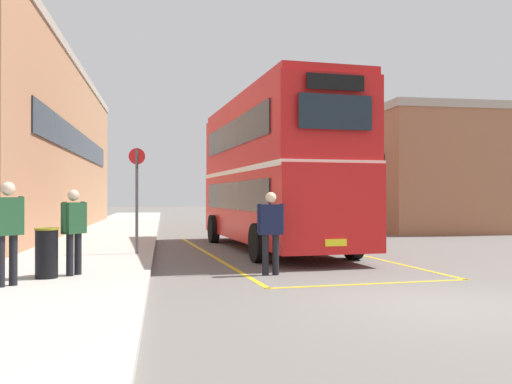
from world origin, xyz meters
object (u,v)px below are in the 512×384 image
(pedestrian_boarding, at_px, (271,227))
(pedestrian_waiting_near, at_px, (74,226))
(single_deck_bus, at_px, (291,197))
(bus_stop_sign, at_px, (137,190))
(pedestrian_waiting_far, at_px, (7,225))
(double_decker_bus, at_px, (273,170))
(litter_bin, at_px, (47,253))

(pedestrian_boarding, relative_size, pedestrian_waiting_near, 1.06)
(single_deck_bus, relative_size, pedestrian_boarding, 5.18)
(pedestrian_boarding, xyz_separation_m, bus_stop_sign, (-2.96, 3.64, 0.80))
(pedestrian_boarding, bearing_deg, pedestrian_waiting_far, -162.47)
(double_decker_bus, distance_m, pedestrian_waiting_near, 7.91)
(pedestrian_waiting_far, distance_m, litter_bin, 1.16)
(single_deck_bus, bearing_deg, double_decker_bus, -104.99)
(litter_bin, bearing_deg, pedestrian_boarding, 8.39)
(double_decker_bus, height_order, pedestrian_waiting_far, double_decker_bus)
(double_decker_bus, xyz_separation_m, pedestrian_waiting_near, (-5.12, -5.86, -1.41))
(double_decker_bus, relative_size, single_deck_bus, 1.12)
(single_deck_bus, xyz_separation_m, pedestrian_waiting_far, (-10.51, -23.76, -0.45))
(pedestrian_boarding, height_order, pedestrian_waiting_far, pedestrian_waiting_far)
(pedestrian_waiting_far, distance_m, bus_stop_sign, 5.57)
(double_decker_bus, xyz_separation_m, bus_stop_sign, (-4.10, -1.87, -0.67))
(pedestrian_waiting_near, bearing_deg, single_deck_bus, 66.96)
(bus_stop_sign, bearing_deg, double_decker_bus, 24.53)
(pedestrian_waiting_near, distance_m, bus_stop_sign, 4.18)
(pedestrian_waiting_far, xyz_separation_m, bus_stop_sign, (1.94, 5.18, 0.65))
(double_decker_bus, bearing_deg, pedestrian_waiting_far, -130.56)
(pedestrian_waiting_near, xyz_separation_m, litter_bin, (-0.45, -0.31, -0.49))
(litter_bin, bearing_deg, pedestrian_waiting_far, -117.74)
(pedestrian_boarding, distance_m, pedestrian_waiting_near, 4.00)
(pedestrian_boarding, height_order, pedestrian_waiting_near, pedestrian_waiting_near)
(litter_bin, xyz_separation_m, bus_stop_sign, (1.47, 4.29, 1.22))
(litter_bin, bearing_deg, double_decker_bus, 47.89)
(double_decker_bus, height_order, litter_bin, double_decker_bus)
(pedestrian_boarding, distance_m, litter_bin, 4.50)
(pedestrian_waiting_far, relative_size, bus_stop_sign, 0.63)
(pedestrian_waiting_near, height_order, pedestrian_waiting_far, pedestrian_waiting_far)
(pedestrian_waiting_near, bearing_deg, bus_stop_sign, 75.64)
(double_decker_bus, relative_size, pedestrian_boarding, 5.79)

